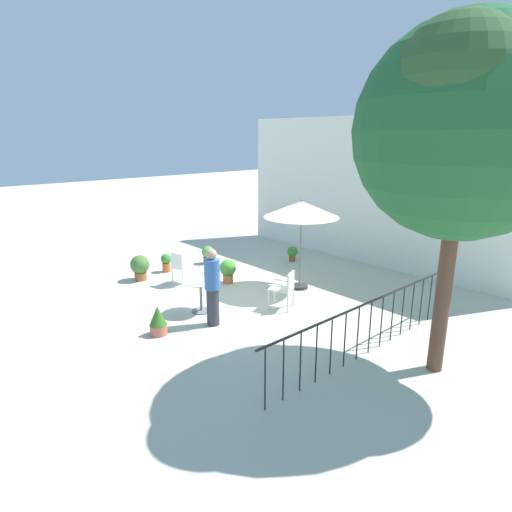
# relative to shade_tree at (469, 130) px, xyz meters

# --- Properties ---
(ground_plane) EXTENTS (60.00, 60.00, 0.00)m
(ground_plane) POSITION_rel_shade_tree_xyz_m (-4.68, -0.22, -3.88)
(ground_plane) COLOR beige
(villa_facade) EXTENTS (9.55, 0.30, 4.37)m
(villa_facade) POSITION_rel_shade_tree_xyz_m (-4.68, 4.52, -1.70)
(villa_facade) COLOR white
(villa_facade) RESTS_ON ground
(terrace_railing) EXTENTS (0.03, 5.83, 1.01)m
(terrace_railing) POSITION_rel_shade_tree_xyz_m (-1.12, -0.22, -3.20)
(terrace_railing) COLOR black
(terrace_railing) RESTS_ON ground
(shade_tree) EXTENTS (3.37, 3.21, 5.47)m
(shade_tree) POSITION_rel_shade_tree_xyz_m (0.00, 0.00, 0.00)
(shade_tree) COLOR brown
(shade_tree) RESTS_ON ground
(patio_umbrella_0) EXTENTS (1.87, 1.87, 2.31)m
(patio_umbrella_0) POSITION_rel_shade_tree_xyz_m (-4.30, 1.20, -1.86)
(patio_umbrella_0) COLOR #2D2D2D
(patio_umbrella_0) RESTS_ON ground
(cafe_table_0) EXTENTS (0.78, 0.78, 0.72)m
(cafe_table_0) POSITION_rel_shade_tree_xyz_m (-4.71, -1.58, -3.38)
(cafe_table_0) COLOR white
(cafe_table_0) RESTS_ON ground
(patio_chair_0) EXTENTS (0.63, 0.61, 0.87)m
(patio_chair_0) POSITION_rel_shade_tree_xyz_m (-3.60, -0.07, -3.37)
(patio_chair_0) COLOR silver
(patio_chair_0) RESTS_ON ground
(patio_chair_1) EXTENTS (0.52, 0.54, 0.88)m
(patio_chair_1) POSITION_rel_shade_tree_xyz_m (-6.57, -0.93, -3.36)
(patio_chair_1) COLOR white
(patio_chair_1) RESTS_ON ground
(potted_plant_0) EXTENTS (0.51, 0.51, 0.70)m
(potted_plant_0) POSITION_rel_shade_tree_xyz_m (-7.60, -1.57, -3.50)
(potted_plant_0) COLOR #A25833
(potted_plant_0) RESTS_ON ground
(potted_plant_1) EXTENTS (0.35, 0.35, 0.60)m
(potted_plant_1) POSITION_rel_shade_tree_xyz_m (-4.31, -2.87, -3.58)
(potted_plant_1) COLOR #C1624C
(potted_plant_1) RESTS_ON ground
(potted_plant_2) EXTENTS (0.44, 0.44, 0.64)m
(potted_plant_2) POSITION_rel_shade_tree_xyz_m (-5.84, 0.06, -3.51)
(potted_plant_2) COLOR #BE643C
(potted_plant_2) RESTS_ON ground
(potted_plant_3) EXTENTS (0.30, 0.30, 0.54)m
(potted_plant_3) POSITION_rel_shade_tree_xyz_m (-7.79, -0.66, -3.58)
(potted_plant_3) COLOR #C05E2E
(potted_plant_3) RESTS_ON ground
(potted_plant_4) EXTENTS (0.33, 0.33, 0.48)m
(potted_plant_4) POSITION_rel_shade_tree_xyz_m (-6.11, 2.83, -3.60)
(potted_plant_4) COLOR brown
(potted_plant_4) RESTS_ON ground
(potted_plant_5) EXTENTS (0.37, 0.38, 0.55)m
(potted_plant_5) POSITION_rel_shade_tree_xyz_m (-7.68, 0.73, -3.59)
(potted_plant_5) COLOR #A5533B
(potted_plant_5) RESTS_ON ground
(standing_person) EXTENTS (0.45, 0.45, 1.63)m
(standing_person) POSITION_rel_shade_tree_xyz_m (-3.97, -1.78, -3.05)
(standing_person) COLOR #33333D
(standing_person) RESTS_ON ground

